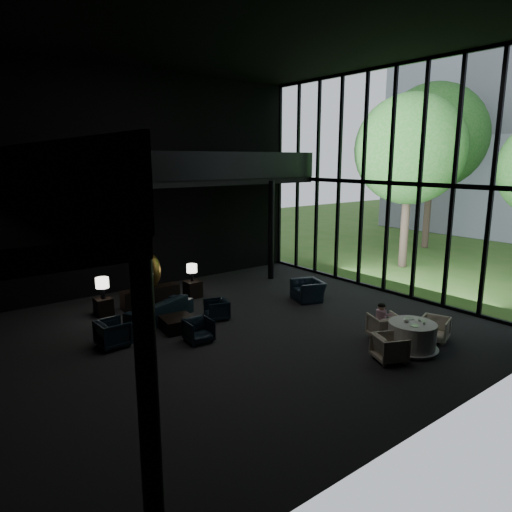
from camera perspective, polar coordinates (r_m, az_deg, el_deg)
floor at (r=13.09m, az=-3.24°, el=-9.66°), size 14.00×12.00×0.02m
ceiling at (r=12.57m, az=-3.72°, el=26.60°), size 14.00×12.00×0.02m
wall_back at (r=17.47m, az=-14.79°, el=8.90°), size 14.00×0.04×8.00m
wall_front at (r=8.01m, az=21.69°, el=5.23°), size 14.00×0.04×8.00m
curtain_wall at (r=17.10m, az=16.37°, el=8.76°), size 0.20×12.00×8.00m
mezzanine_back at (r=16.99m, az=-10.31°, el=9.03°), size 12.00×2.00×0.25m
railing_left at (r=10.22m, az=-27.67°, el=9.38°), size 0.06×12.00×1.00m
railing_back at (r=16.10m, az=-8.70°, el=11.06°), size 12.00×0.06×1.00m
column_sw at (r=5.51m, az=-13.21°, el=-19.25°), size 0.24×0.24×4.00m
column_ne at (r=18.47m, az=1.90°, el=3.20°), size 0.24×0.24×4.00m
tree_near at (r=21.55m, az=18.68°, el=12.48°), size 4.80×4.80×7.65m
tree_far at (r=26.86m, az=21.27°, el=13.69°), size 5.60×5.60×8.80m
console at (r=15.76m, az=-13.02°, el=-4.94°), size 1.98×0.45×0.63m
bronze_urn at (r=15.51m, az=-13.15°, el=-1.75°), size 0.74×0.74×1.39m
side_table_left at (r=15.22m, az=-18.51°, el=-6.03°), size 0.50×0.50×0.55m
table_lamp_left at (r=14.99m, az=-18.67°, el=-3.30°), size 0.40×0.40×0.67m
side_table_right at (r=16.44m, az=-7.90°, el=-4.12°), size 0.53×0.53×0.59m
table_lamp_right at (r=16.28m, az=-8.03°, el=-1.62°), size 0.36×0.36×0.61m
sofa at (r=14.32m, az=-11.95°, el=-6.02°), size 2.44×1.49×0.92m
lounge_armchair_west at (r=12.66m, az=-17.44°, el=-9.03°), size 0.77×0.82×0.81m
lounge_armchair_east at (r=14.13m, az=-4.94°, el=-6.72°), size 0.69×0.71×0.60m
lounge_armchair_south at (r=12.51m, az=-7.20°, el=-9.23°), size 0.65×0.61×0.63m
window_armchair at (r=15.98m, az=6.53°, el=-3.90°), size 1.00×1.24×0.94m
coffee_table at (r=13.44m, az=-9.77°, el=-8.34°), size 0.99×0.99×0.39m
dining_table at (r=12.53m, az=18.89°, el=-9.73°), size 1.36×1.36×0.75m
dining_chair_north at (r=13.01m, az=15.80°, el=-8.40°), size 0.98×0.96×0.78m
dining_chair_east at (r=13.39m, az=21.43°, el=-8.47°), size 0.79×0.81×0.67m
dining_chair_west at (r=11.77m, az=16.38°, el=-10.91°), size 0.84×0.87×0.69m
child at (r=12.86m, az=15.38°, el=-6.96°), size 0.28×0.28×0.59m
plate_a at (r=12.17m, az=19.19°, el=-8.23°), size 0.28×0.28×0.01m
plate_b at (r=12.66m, az=18.65°, el=-7.41°), size 0.30×0.30×0.02m
saucer at (r=12.59m, az=19.97°, el=-7.62°), size 0.17×0.17×0.01m
coffee_cup at (r=12.54m, az=19.78°, el=-7.52°), size 0.10×0.10×0.06m
cereal_bowl at (r=12.38m, az=18.28°, el=-7.67°), size 0.16×0.16×0.08m
cream_pot at (r=12.34m, az=20.27°, el=-7.90°), size 0.07×0.07×0.07m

